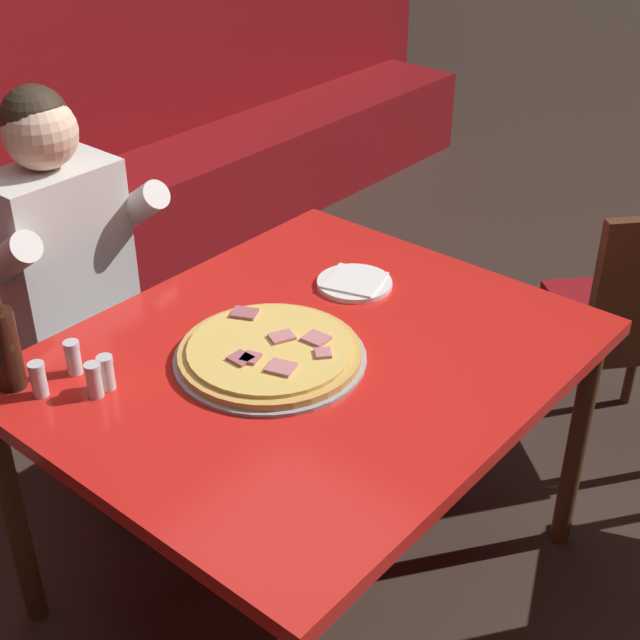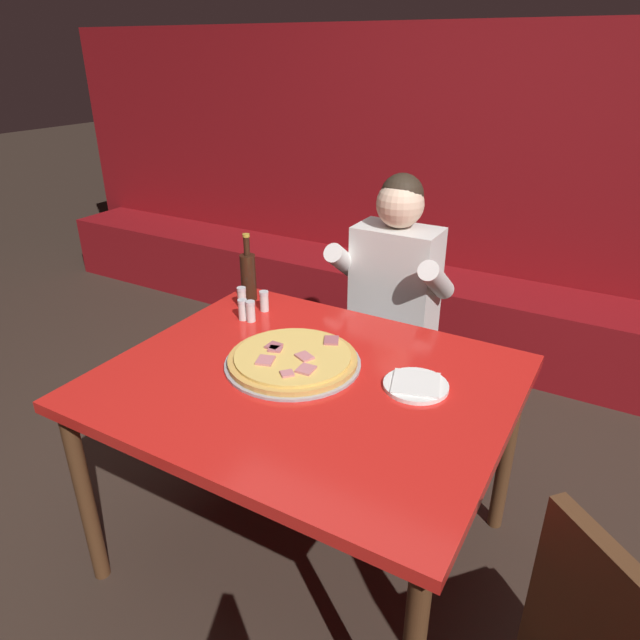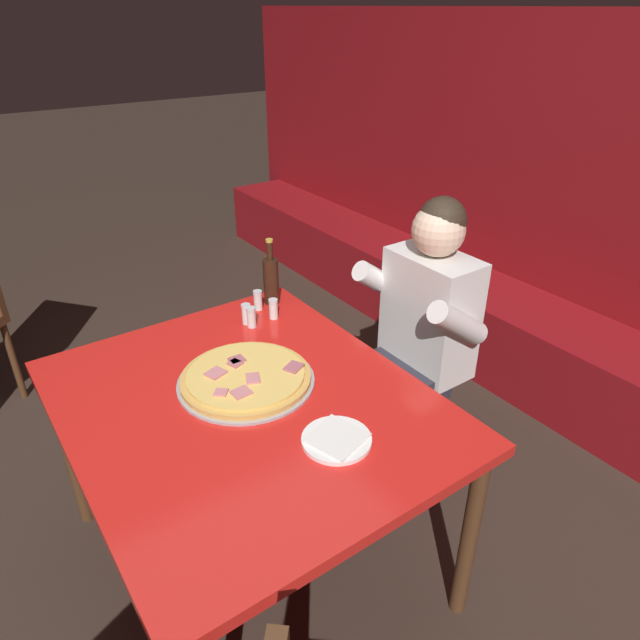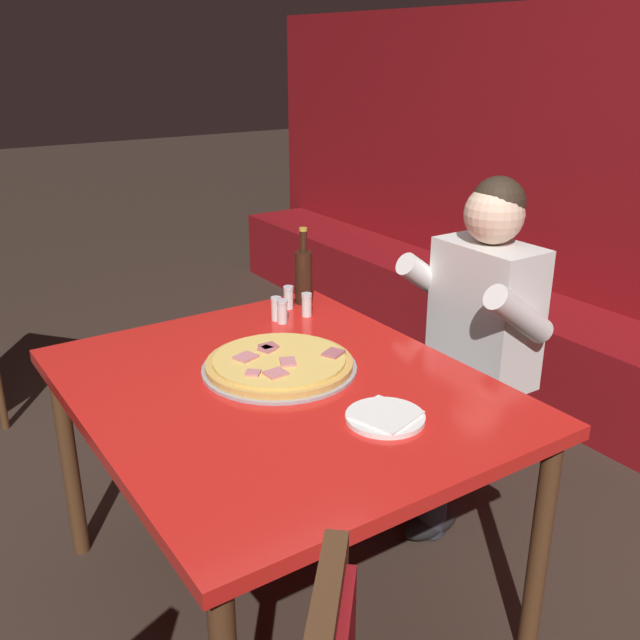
% 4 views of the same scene
% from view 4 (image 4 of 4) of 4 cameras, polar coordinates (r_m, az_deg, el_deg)
% --- Properties ---
extents(ground_plane, '(24.00, 24.00, 0.00)m').
position_cam_4_polar(ground_plane, '(2.51, -2.90, -21.13)').
color(ground_plane, '#33261E').
extents(booth_bench, '(6.46, 0.48, 0.46)m').
position_cam_4_polar(booth_bench, '(3.54, 23.96, -5.20)').
color(booth_bench, maroon).
rests_on(booth_bench, ground_plane).
extents(main_dining_table, '(1.31, 1.09, 0.77)m').
position_cam_4_polar(main_dining_table, '(2.11, -3.25, -6.91)').
color(main_dining_table, '#4C2D19').
rests_on(main_dining_table, ground_plane).
extents(pizza, '(0.47, 0.47, 0.05)m').
position_cam_4_polar(pizza, '(2.16, -3.27, -3.52)').
color(pizza, '#9E9EA3').
rests_on(pizza, main_dining_table).
extents(plate_white_paper, '(0.21, 0.21, 0.02)m').
position_cam_4_polar(plate_white_paper, '(1.89, 5.24, -7.72)').
color(plate_white_paper, white).
rests_on(plate_white_paper, main_dining_table).
extents(beer_bottle, '(0.07, 0.07, 0.29)m').
position_cam_4_polar(beer_bottle, '(2.68, -1.32, 3.61)').
color(beer_bottle, black).
rests_on(beer_bottle, main_dining_table).
extents(shaker_black_pepper, '(0.04, 0.04, 0.09)m').
position_cam_4_polar(shaker_black_pepper, '(2.65, -2.53, 1.74)').
color(shaker_black_pepper, silver).
rests_on(shaker_black_pepper, main_dining_table).
extents(shaker_red_pepper_flakes, '(0.04, 0.04, 0.09)m').
position_cam_4_polar(shaker_red_pepper_flakes, '(2.57, -1.07, 1.15)').
color(shaker_red_pepper_flakes, silver).
rests_on(shaker_red_pepper_flakes, main_dining_table).
extents(shaker_parmesan, '(0.04, 0.04, 0.09)m').
position_cam_4_polar(shaker_parmesan, '(2.53, -3.52, 0.83)').
color(shaker_parmesan, silver).
rests_on(shaker_parmesan, main_dining_table).
extents(shaker_oregano, '(0.04, 0.04, 0.09)m').
position_cam_4_polar(shaker_oregano, '(2.51, -3.04, 0.60)').
color(shaker_oregano, silver).
rests_on(shaker_oregano, main_dining_table).
extents(diner_seated_blue_shirt, '(0.53, 0.53, 1.27)m').
position_cam_4_polar(diner_seated_blue_shirt, '(2.63, 11.68, -1.33)').
color(diner_seated_blue_shirt, black).
rests_on(diner_seated_blue_shirt, ground_plane).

